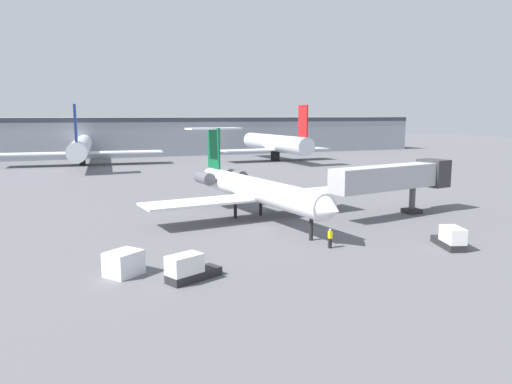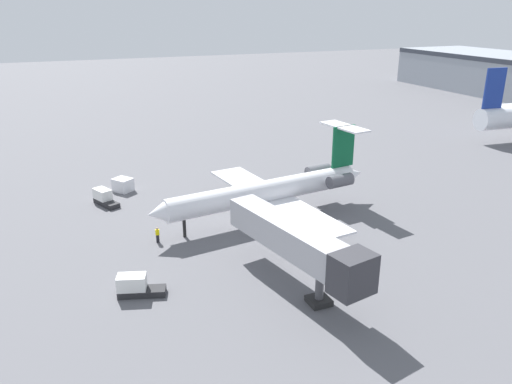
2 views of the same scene
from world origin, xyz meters
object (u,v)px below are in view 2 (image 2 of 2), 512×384
(ground_crew_marshaller, at_px, (158,235))
(baggage_tug_lead, at_px, (136,286))
(cargo_container_uld, at_px, (123,185))
(regional_jet, at_px, (273,189))
(jet_bridge, at_px, (301,245))
(baggage_tug_trailing, at_px, (104,198))

(ground_crew_marshaller, bearing_deg, baggage_tug_lead, -22.26)
(ground_crew_marshaller, distance_m, cargo_container_uld, 17.30)
(regional_jet, relative_size, cargo_container_uld, 9.30)
(jet_bridge, relative_size, ground_crew_marshaller, 9.99)
(jet_bridge, height_order, cargo_container_uld, jet_bridge)
(ground_crew_marshaller, bearing_deg, baggage_tug_trailing, -164.16)
(jet_bridge, bearing_deg, ground_crew_marshaller, -146.67)
(baggage_tug_trailing, bearing_deg, ground_crew_marshaller, 15.84)
(jet_bridge, height_order, ground_crew_marshaller, jet_bridge)
(jet_bridge, bearing_deg, cargo_container_uld, -162.02)
(regional_jet, xyz_separation_m, ground_crew_marshaller, (1.64, -13.88, -2.53))
(regional_jet, height_order, baggage_tug_trailing, regional_jet)
(regional_jet, height_order, jet_bridge, regional_jet)
(jet_bridge, height_order, baggage_tug_lead, jet_bridge)
(jet_bridge, distance_m, cargo_container_uld, 33.26)
(regional_jet, relative_size, ground_crew_marshaller, 16.71)
(baggage_tug_lead, xyz_separation_m, cargo_container_uld, (-26.78, 3.01, 0.03))
(baggage_tug_lead, bearing_deg, baggage_tug_trailing, 179.70)
(baggage_tug_lead, xyz_separation_m, baggage_tug_trailing, (-22.81, 0.12, 0.00))
(regional_jet, relative_size, jet_bridge, 1.67)
(baggage_tug_trailing, xyz_separation_m, cargo_container_uld, (-3.98, 2.89, 0.03))
(regional_jet, bearing_deg, jet_bridge, -16.06)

